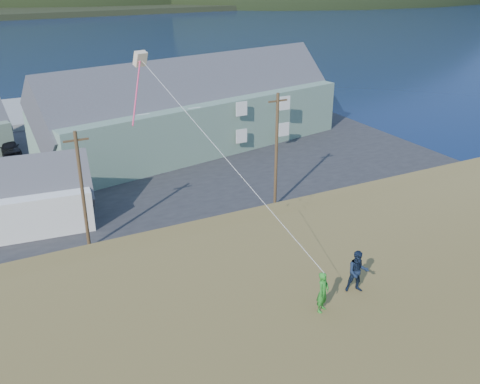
{
  "coord_description": "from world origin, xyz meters",
  "views": [
    {
      "loc": [
        -6.2,
        -31.89,
        18.24
      ],
      "look_at": [
        3.86,
        -12.52,
        8.8
      ],
      "focal_mm": 40.0,
      "sensor_mm": 36.0,
      "label": 1
    }
  ],
  "objects_px": {
    "shed_white": "(35,195)",
    "kite_flyer_navy": "(358,272)",
    "lodge": "(195,107)",
    "kite_flyer_green": "(323,292)"
  },
  "relations": [
    {
      "from": "lodge",
      "to": "shed_white",
      "type": "relative_size",
      "value": 3.9
    },
    {
      "from": "kite_flyer_navy",
      "to": "kite_flyer_green",
      "type": "bearing_deg",
      "value": -141.78
    },
    {
      "from": "lodge",
      "to": "kite_flyer_navy",
      "type": "height_order",
      "value": "lodge"
    },
    {
      "from": "shed_white",
      "to": "kite_flyer_green",
      "type": "bearing_deg",
      "value": -70.4
    },
    {
      "from": "lodge",
      "to": "shed_white",
      "type": "bearing_deg",
      "value": -157.95
    },
    {
      "from": "kite_flyer_green",
      "to": "lodge",
      "type": "bearing_deg",
      "value": 44.62
    },
    {
      "from": "kite_flyer_green",
      "to": "kite_flyer_navy",
      "type": "bearing_deg",
      "value": -16.24
    },
    {
      "from": "shed_white",
      "to": "kite_flyer_navy",
      "type": "relative_size",
      "value": 5.29
    },
    {
      "from": "lodge",
      "to": "kite_flyer_green",
      "type": "xyz_separation_m",
      "value": [
        -11.33,
        -37.98,
        3.55
      ]
    },
    {
      "from": "lodge",
      "to": "kite_flyer_green",
      "type": "relative_size",
      "value": 22.51
    }
  ]
}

